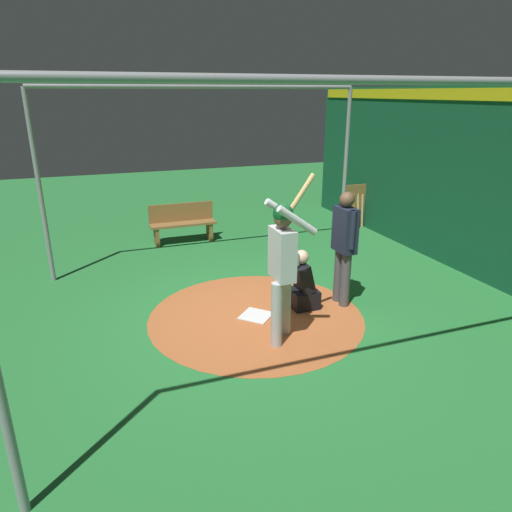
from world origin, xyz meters
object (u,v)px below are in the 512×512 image
(umpire, at_px, (344,242))
(bat_rack, at_px, (359,207))
(batter, at_px, (283,259))
(bench, at_px, (183,223))
(catcher, at_px, (301,286))
(home_plate, at_px, (256,316))

(umpire, relative_size, bat_rack, 1.69)
(batter, relative_size, bench, 1.54)
(batter, distance_m, bench, 4.75)
(batter, bearing_deg, umpire, -151.53)
(batter, bearing_deg, bat_rack, -131.69)
(catcher, relative_size, bench, 0.66)
(home_plate, bearing_deg, bench, -86.07)
(umpire, bearing_deg, catcher, -5.81)
(batter, height_order, bat_rack, batter)
(home_plate, height_order, batter, batter)
(bench, bearing_deg, umpire, 113.00)
(batter, height_order, umpire, batter)
(home_plate, relative_size, catcher, 0.45)
(catcher, distance_m, umpire, 0.92)
(batter, bearing_deg, catcher, -130.15)
(bat_rack, bearing_deg, home_plate, 42.43)
(umpire, distance_m, bat_rack, 4.55)
(batter, relative_size, umpire, 1.23)
(home_plate, relative_size, bench, 0.30)
(home_plate, height_order, umpire, umpire)
(bat_rack, bearing_deg, bench, -3.67)
(bat_rack, bearing_deg, batter, 48.31)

